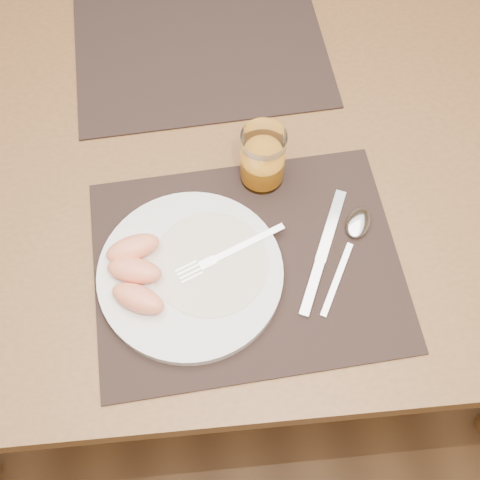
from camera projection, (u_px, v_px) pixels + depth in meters
name	position (u px, v px, depth m)	size (l,w,h in m)	color
ground	(230.00, 309.00, 1.66)	(5.00, 5.00, 0.00)	brown
table	(224.00, 174.00, 1.07)	(1.40, 0.90, 0.75)	brown
placemat_near	(247.00, 264.00, 0.89)	(0.45, 0.35, 0.00)	black
placemat_far	(201.00, 48.00, 1.09)	(0.45, 0.35, 0.00)	black
plate	(191.00, 274.00, 0.87)	(0.27, 0.27, 0.02)	white
plate_dressing	(210.00, 263.00, 0.87)	(0.17, 0.17, 0.00)	white
fork	(222.00, 256.00, 0.88)	(0.17, 0.09, 0.00)	silver
knife	(320.00, 261.00, 0.89)	(0.10, 0.21, 0.01)	silver
spoon	(355.00, 231.00, 0.91)	(0.11, 0.18, 0.01)	silver
juice_glass	(263.00, 160.00, 0.92)	(0.07, 0.07, 0.10)	white
grapefruit_wedges	(135.00, 272.00, 0.85)	(0.09, 0.14, 0.03)	#FF9468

